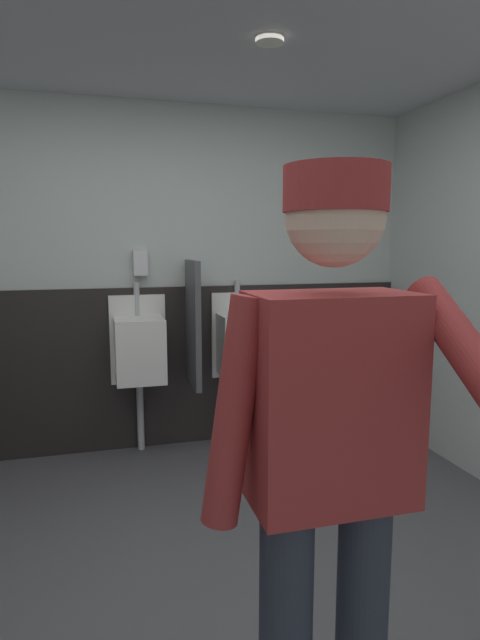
{
  "coord_description": "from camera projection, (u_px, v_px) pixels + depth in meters",
  "views": [
    {
      "loc": [
        -0.42,
        -1.87,
        1.52
      ],
      "look_at": [
        0.07,
        -0.12,
        1.25
      ],
      "focal_mm": 29.33,
      "sensor_mm": 36.0,
      "label": 1
    }
  ],
  "objects": [
    {
      "name": "ground_plane",
      "position": [
        216.0,
        626.0,
        2.12
      ],
      "size": [
        4.47,
        4.54,
        0.04
      ],
      "primitive_type": "cube",
      "color": "#4C4C51"
    },
    {
      "name": "downlight_far",
      "position": [
        270.0,
        40.0,
        2.53
      ],
      "size": [
        0.14,
        0.14,
        0.03
      ],
      "primitive_type": "cylinder",
      "color": "white"
    },
    {
      "name": "soap_dispenser",
      "position": [
        140.0,
        263.0,
        3.73
      ],
      "size": [
        0.1,
        0.07,
        0.18
      ],
      "primitive_type": "cube",
      "color": "silver"
    },
    {
      "name": "urinal_middle",
      "position": [
        241.0,
        344.0,
        3.89
      ],
      "size": [
        0.4,
        0.34,
        1.24
      ],
      "color": "white",
      "rests_on": "ground_plane"
    },
    {
      "name": "person",
      "position": [
        331.0,
        448.0,
        1.31
      ],
      "size": [
        0.62,
        0.6,
        1.7
      ],
      "color": "#2D3342",
      "rests_on": "ground_plane"
    },
    {
      "name": "wall_back",
      "position": [
        154.0,
        279.0,
        3.87
      ],
      "size": [
        4.47,
        0.12,
        2.51
      ],
      "primitive_type": "cube",
      "color": "silver",
      "rests_on": "ground_plane"
    },
    {
      "name": "urinal_left",
      "position": [
        139.0,
        349.0,
        3.69
      ],
      "size": [
        0.4,
        0.34,
        1.24
      ],
      "color": "white",
      "rests_on": "ground_plane"
    },
    {
      "name": "wainscot_band_back",
      "position": [
        157.0,
        367.0,
        3.89
      ],
      "size": [
        3.87,
        0.03,
        1.2
      ],
      "primitive_type": "cube",
      "color": "black",
      "rests_on": "ground_plane"
    },
    {
      "name": "privacy_divider_panel",
      "position": [
        193.0,
        324.0,
        3.7
      ],
      "size": [
        0.04,
        0.4,
        0.9
      ],
      "primitive_type": "cube",
      "color": "#4C4C51"
    }
  ]
}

